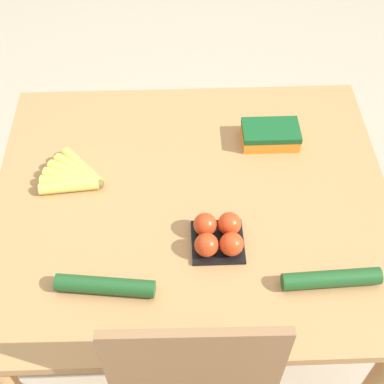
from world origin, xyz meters
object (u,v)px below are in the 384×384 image
(cucumber_near, at_px, (105,286))
(cucumber_far, at_px, (331,279))
(banana_bunch, at_px, (75,177))
(tomato_pack, at_px, (218,235))
(carrot_bag, at_px, (271,134))

(cucumber_near, distance_m, cucumber_far, 0.57)
(banana_bunch, height_order, tomato_pack, tomato_pack)
(carrot_bag, height_order, cucumber_far, carrot_bag)
(carrot_bag, distance_m, cucumber_far, 0.52)
(tomato_pack, height_order, cucumber_near, tomato_pack)
(banana_bunch, distance_m, cucumber_far, 0.78)
(carrot_bag, relative_size, cucumber_near, 0.70)
(banana_bunch, relative_size, carrot_bag, 1.06)
(tomato_pack, relative_size, cucumber_far, 0.56)
(cucumber_far, bearing_deg, carrot_bag, -80.25)
(banana_bunch, xyz_separation_m, tomato_pack, (-0.41, 0.24, 0.02))
(banana_bunch, height_order, cucumber_far, cucumber_far)
(carrot_bag, distance_m, cucumber_near, 0.71)
(banana_bunch, relative_size, cucumber_near, 0.74)
(banana_bunch, height_order, carrot_bag, carrot_bag)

